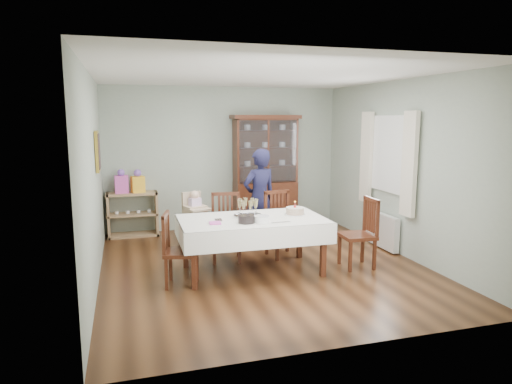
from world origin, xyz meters
name	(u,v)px	position (x,y,z in m)	size (l,w,h in m)	color
floor	(262,266)	(0.00, 0.00, 0.00)	(5.00, 5.00, 0.00)	#593319
room_shell	(252,146)	(0.00, 0.53, 1.70)	(5.00, 5.00, 5.00)	#9EAA99
dining_table	(252,245)	(-0.21, -0.21, 0.38)	(2.01, 1.17, 0.76)	#4A2312
china_cabinet	(265,170)	(0.75, 2.26, 1.12)	(1.30, 0.48, 2.18)	#4A2312
sideboard	(133,214)	(-1.75, 2.28, 0.40)	(0.90, 0.38, 0.80)	tan
picture_frame	(97,151)	(-2.22, 0.80, 1.65)	(0.04, 0.48, 0.58)	gold
window	(390,154)	(2.22, 0.30, 1.55)	(0.04, 1.02, 1.22)	white
curtain_left	(409,164)	(2.16, -0.32, 1.45)	(0.07, 0.30, 1.55)	silver
curtain_right	(366,157)	(2.16, 0.92, 1.45)	(0.07, 0.30, 1.55)	silver
radiator	(383,231)	(2.16, 0.30, 0.30)	(0.10, 0.80, 0.55)	white
chair_far_left	(226,241)	(-0.44, 0.41, 0.30)	(0.52, 0.52, 1.00)	#4A2312
chair_far_right	(282,237)	(0.44, 0.38, 0.30)	(0.51, 0.51, 1.00)	#4A2312
chair_end_left	(181,264)	(-1.23, -0.45, 0.28)	(0.51, 0.51, 0.94)	#4A2312
chair_end_right	(358,247)	(1.31, -0.43, 0.30)	(0.47, 0.47, 1.00)	#4A2312
woman	(259,199)	(0.24, 0.94, 0.82)	(0.60, 0.39, 1.63)	black
high_chair	(195,227)	(-0.81, 1.04, 0.38)	(0.55, 0.55, 0.98)	black
champagne_tray	(248,211)	(-0.23, -0.07, 0.84)	(0.40, 0.40, 0.24)	silver
birthday_cake	(295,211)	(0.43, -0.17, 0.81)	(0.29, 0.29, 0.20)	white
plate_stack_dark	(246,219)	(-0.36, -0.44, 0.81)	(0.22, 0.22, 0.10)	black
plate_stack_white	(262,219)	(-0.15, -0.48, 0.80)	(0.21, 0.21, 0.09)	white
napkin_stack	(215,223)	(-0.76, -0.39, 0.77)	(0.15, 0.15, 0.02)	#DD51B6
cutlery	(216,220)	(-0.71, -0.20, 0.77)	(0.12, 0.17, 0.01)	silver
cake_knife	(281,222)	(0.08, -0.56, 0.77)	(0.27, 0.02, 0.01)	silver
gift_bag_pink	(121,182)	(-1.92, 2.26, 0.99)	(0.24, 0.16, 0.43)	#DD51B6
gift_bag_orange	(138,182)	(-1.64, 2.26, 0.98)	(0.25, 0.20, 0.41)	yellow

